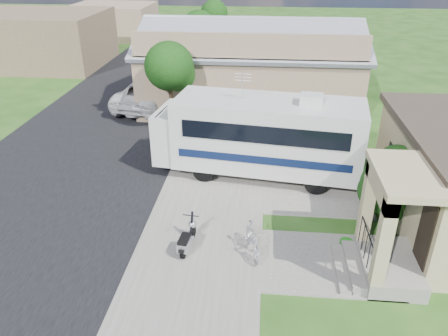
# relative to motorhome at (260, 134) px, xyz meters

# --- Properties ---
(ground) EXTENTS (120.00, 120.00, 0.00)m
(ground) POSITION_rel_motorhome_xyz_m (-0.76, -4.62, -1.82)
(ground) COLOR #1A3F11
(street_slab) EXTENTS (9.00, 80.00, 0.02)m
(street_slab) POSITION_rel_motorhome_xyz_m (-8.26, 5.38, -1.81)
(street_slab) COLOR black
(street_slab) RESTS_ON ground
(sidewalk_slab) EXTENTS (4.00, 80.00, 0.06)m
(sidewalk_slab) POSITION_rel_motorhome_xyz_m (-1.76, 5.38, -1.79)
(sidewalk_slab) COLOR #636059
(sidewalk_slab) RESTS_ON ground
(driveway_slab) EXTENTS (7.00, 6.00, 0.05)m
(driveway_slab) POSITION_rel_motorhome_xyz_m (0.74, -0.12, -1.80)
(driveway_slab) COLOR #636059
(driveway_slab) RESTS_ON ground
(walk_slab) EXTENTS (4.00, 3.00, 0.05)m
(walk_slab) POSITION_rel_motorhome_xyz_m (2.24, -5.62, -1.80)
(walk_slab) COLOR #636059
(walk_slab) RESTS_ON ground
(warehouse) EXTENTS (12.50, 8.40, 5.04)m
(warehouse) POSITION_rel_motorhome_xyz_m (-0.76, 9.35, 0.17)
(warehouse) COLOR #7A614C
(warehouse) RESTS_ON ground
(distant_bldg_far) EXTENTS (10.00, 8.00, 4.00)m
(distant_bldg_far) POSITION_rel_motorhome_xyz_m (-17.76, 17.38, 0.18)
(distant_bldg_far) COLOR brown
(distant_bldg_far) RESTS_ON ground
(distant_bldg_near) EXTENTS (8.00, 7.00, 3.20)m
(distant_bldg_near) POSITION_rel_motorhome_xyz_m (-15.76, 29.38, -0.22)
(distant_bldg_near) COLOR #7A614C
(distant_bldg_near) RESTS_ON ground
(street_tree_a) EXTENTS (2.44, 2.40, 4.58)m
(street_tree_a) POSITION_rel_motorhome_xyz_m (-4.46, 4.43, 1.43)
(street_tree_a) COLOR #2F2015
(street_tree_a) RESTS_ON ground
(street_tree_b) EXTENTS (2.44, 2.40, 4.73)m
(street_tree_b) POSITION_rel_motorhome_xyz_m (-4.46, 14.43, 1.57)
(street_tree_b) COLOR #2F2015
(street_tree_b) RESTS_ON ground
(street_tree_c) EXTENTS (2.44, 2.40, 4.42)m
(street_tree_c) POSITION_rel_motorhome_xyz_m (-4.46, 23.43, 1.28)
(street_tree_c) COLOR #2F2015
(street_tree_c) RESTS_ON ground
(motorhome) EXTENTS (8.55, 3.66, 4.24)m
(motorhome) POSITION_rel_motorhome_xyz_m (0.00, 0.00, 0.00)
(motorhome) COLOR #BABAB5
(motorhome) RESTS_ON ground
(shrub) EXTENTS (2.33, 2.23, 2.86)m
(shrub) POSITION_rel_motorhome_xyz_m (4.59, -3.00, -0.36)
(shrub) COLOR #2F2015
(shrub) RESTS_ON ground
(scooter) EXTENTS (0.55, 1.50, 0.99)m
(scooter) POSITION_rel_motorhome_xyz_m (-2.11, -5.43, -1.38)
(scooter) COLOR black
(scooter) RESTS_ON ground
(bicycle) EXTENTS (0.90, 1.73, 1.00)m
(bicycle) POSITION_rel_motorhome_xyz_m (-0.06, -5.41, -1.32)
(bicycle) COLOR #B2B2BA
(bicycle) RESTS_ON ground
(pickup_truck) EXTENTS (3.96, 6.63, 1.73)m
(pickup_truck) POSITION_rel_motorhome_xyz_m (-6.48, 8.14, -0.96)
(pickup_truck) COLOR silver
(pickup_truck) RESTS_ON ground
(van) EXTENTS (3.47, 6.70, 1.86)m
(van) POSITION_rel_motorhome_xyz_m (-7.15, 15.62, -0.89)
(van) COLOR silver
(van) RESTS_ON ground
(garden_hose) EXTENTS (0.41, 0.41, 0.19)m
(garden_hose) POSITION_rel_motorhome_xyz_m (2.92, -4.71, -1.73)
(garden_hose) COLOR #1B7116
(garden_hose) RESTS_ON ground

